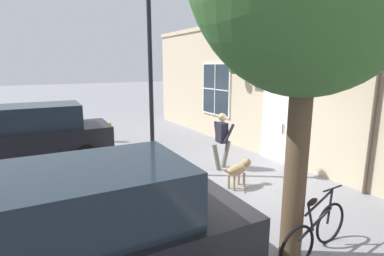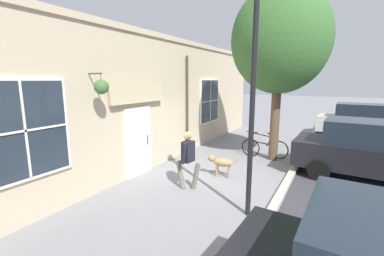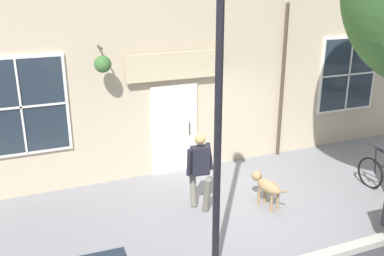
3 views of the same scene
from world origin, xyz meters
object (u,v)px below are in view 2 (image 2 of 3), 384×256
at_px(street_tree_by_curb, 278,42).
at_px(parked_car_far_end, 364,121).
at_px(leaning_bicycle, 264,147).
at_px(pedestrian_walking, 188,155).
at_px(parked_car_mid_block, 372,151).
at_px(dog_on_leash, 221,162).
at_px(street_lamp, 254,63).

xyz_separation_m(street_tree_by_curb, parked_car_far_end, (3.18, 5.75, -3.31)).
xyz_separation_m(street_tree_by_curb, leaning_bicycle, (-0.31, 0.13, -3.81)).
xyz_separation_m(pedestrian_walking, parked_car_mid_block, (4.34, 3.24, -0.06)).
relative_size(leaning_bicycle, parked_car_mid_block, 0.39).
xyz_separation_m(dog_on_leash, parked_car_mid_block, (3.93, 1.96, 0.43)).
distance_m(dog_on_leash, street_tree_by_curb, 4.62).
bearing_deg(street_lamp, parked_car_mid_block, 56.55).
relative_size(street_tree_by_curb, street_lamp, 1.22).
distance_m(street_tree_by_curb, street_lamp, 4.47).
bearing_deg(pedestrian_walking, parked_car_mid_block, 36.73).
bearing_deg(dog_on_leash, street_lamp, -51.59).
bearing_deg(street_lamp, street_tree_by_curb, 96.33).
xyz_separation_m(pedestrian_walking, leaning_bicycle, (1.05, 3.94, -0.56)).
distance_m(pedestrian_walking, leaning_bicycle, 4.11).
bearing_deg(parked_car_mid_block, parked_car_far_end, 88.10).
height_order(pedestrian_walking, leaning_bicycle, pedestrian_walking).
height_order(dog_on_leash, leaning_bicycle, leaning_bicycle).
height_order(pedestrian_walking, dog_on_leash, pedestrian_walking).
relative_size(street_tree_by_curb, parked_car_mid_block, 1.40).
xyz_separation_m(pedestrian_walking, street_lamp, (1.84, -0.54, 2.31)).
distance_m(parked_car_far_end, street_lamp, 10.71).
bearing_deg(leaning_bicycle, street_tree_by_curb, -22.41).
height_order(leaning_bicycle, street_lamp, street_lamp).
xyz_separation_m(street_tree_by_curb, parked_car_mid_block, (2.97, -0.57, -3.31)).
height_order(street_tree_by_curb, leaning_bicycle, street_tree_by_curb).
distance_m(dog_on_leash, parked_car_mid_block, 4.41).
distance_m(parked_car_mid_block, parked_car_far_end, 6.32).
bearing_deg(parked_car_far_end, leaning_bicycle, -121.88).
relative_size(dog_on_leash, leaning_bicycle, 0.58).
xyz_separation_m(leaning_bicycle, parked_car_far_end, (3.50, 5.62, 0.50)).
bearing_deg(parked_car_far_end, parked_car_mid_block, -91.90).
bearing_deg(street_tree_by_curb, parked_car_far_end, 61.01).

